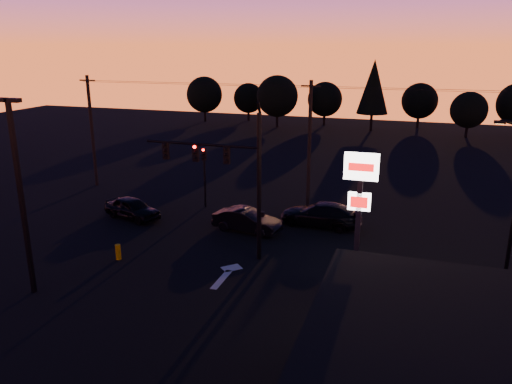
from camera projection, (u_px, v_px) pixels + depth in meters
ground at (204, 287)px, 24.24m from camera, size 120.00×120.00×0.00m
lane_arrow at (227, 274)px, 25.61m from camera, size 1.20×3.10×0.01m
traffic_signal_mast at (230, 169)px, 26.51m from camera, size 6.79×0.52×8.58m
secondary_signal at (204, 168)px, 35.39m from camera, size 0.30×0.31×4.35m
parking_lot_light at (20, 185)px, 22.26m from camera, size 1.25×0.30×9.14m
pylon_sign at (360, 195)px, 22.12m from camera, size 1.50×0.28×6.80m
utility_pole_0 at (92, 131)px, 40.48m from camera, size 1.40×0.26×9.00m
utility_pole_1 at (309, 144)px, 35.09m from camera, size 1.40×0.26×9.00m
power_wires at (311, 86)px, 33.96m from camera, size 36.00×1.22×0.07m
bollard at (118, 252)px, 27.24m from camera, size 0.29×0.29×0.86m
tree_0 at (204, 95)px, 75.22m from camera, size 5.36×5.36×6.74m
tree_1 at (248, 98)px, 76.33m from camera, size 4.54×4.54×5.71m
tree_2 at (277, 96)px, 69.72m from camera, size 5.77×5.78×7.26m
tree_3 at (325, 99)px, 71.74m from camera, size 4.95×4.95×6.22m
tree_4 at (373, 87)px, 66.29m from camera, size 4.18×4.18×9.50m
tree_5 at (420, 101)px, 69.67m from camera, size 4.95×4.95×6.22m
tree_6 at (469, 110)px, 62.50m from camera, size 4.54×4.54×5.71m
car_left at (132, 208)px, 33.62m from camera, size 4.52×2.82×1.43m
car_mid at (247, 220)px, 31.29m from camera, size 4.54×2.16×1.44m
car_right at (321, 214)px, 32.26m from camera, size 5.42×2.51×1.53m
suv_parked at (391, 354)px, 17.77m from camera, size 3.51×5.57×1.43m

